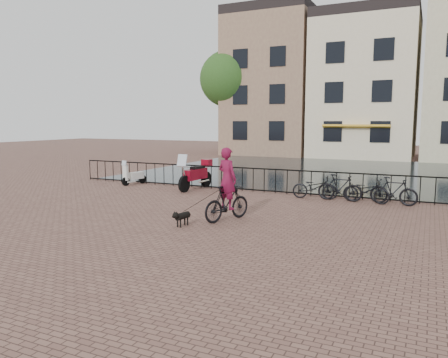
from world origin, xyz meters
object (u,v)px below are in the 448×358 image
at_px(dog, 183,218).
at_px(scooter, 134,172).
at_px(motorcycle, 196,171).
at_px(cyclist, 227,189).

relative_size(dog, scooter, 0.54).
bearing_deg(scooter, motorcycle, 11.76).
bearing_deg(motorcycle, dog, -59.95).
bearing_deg(cyclist, motorcycle, -31.35).
height_order(cyclist, dog, cyclist).
xyz_separation_m(dog, scooter, (-6.33, 6.17, 0.37)).
height_order(cyclist, scooter, cyclist).
bearing_deg(motorcycle, scooter, -176.96).
height_order(dog, scooter, scooter).
bearing_deg(motorcycle, cyclist, -48.02).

